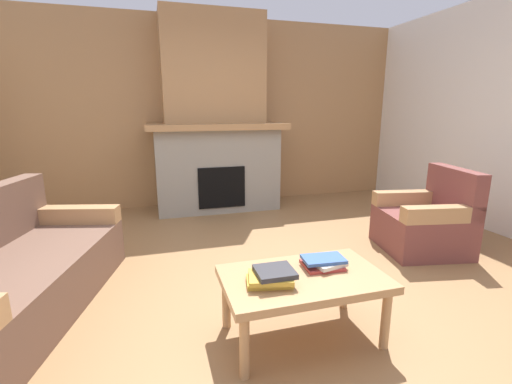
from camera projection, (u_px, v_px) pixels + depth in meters
The scene contains 8 objects.
ground at pixel (277, 293), 2.80m from camera, with size 9.00×9.00×0.00m, color olive.
wall_back_wood_panel at pixel (211, 114), 5.29m from camera, with size 6.00×0.12×2.70m, color #A87A4C.
fireplace at pixel (215, 128), 4.98m from camera, with size 1.90×0.82×2.70m.
couch at pixel (13, 274), 2.50m from camera, with size 1.26×1.95×0.85m.
armchair at pixel (426, 222), 3.61m from camera, with size 0.89×0.89×0.85m.
coffee_table at pixel (303, 283), 2.19m from camera, with size 1.00×0.60×0.43m.
book_stack_near_edge at pixel (272, 277), 2.06m from camera, with size 0.30×0.25×0.09m.
book_stack_center at pixel (324, 262), 2.28m from camera, with size 0.28×0.23×0.07m.
Camera 1 is at (-0.87, -2.39, 1.43)m, focal length 24.75 mm.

